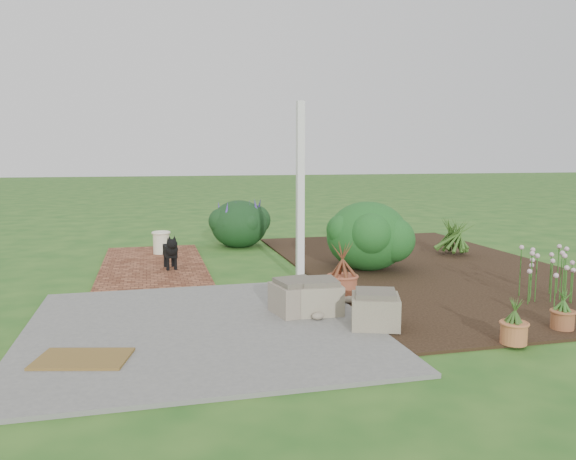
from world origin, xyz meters
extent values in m
plane|color=#22571B|center=(0.00, 0.00, 0.00)|extent=(80.00, 80.00, 0.00)
cube|color=slate|center=(-1.25, -1.75, 0.02)|extent=(3.50, 3.50, 0.04)
cube|color=brown|center=(-1.70, 1.75, 0.02)|extent=(1.60, 3.50, 0.04)
cube|color=black|center=(2.50, 0.50, 0.01)|extent=(4.00, 7.00, 0.03)
cube|color=white|center=(0.30, 0.10, 1.25)|extent=(0.10, 0.10, 2.50)
cube|color=#726D54|center=(0.47, -2.20, 0.20)|extent=(0.61, 0.61, 0.32)
cube|color=gray|center=(-0.18, -1.54, 0.20)|extent=(0.57, 0.57, 0.32)
cube|color=gray|center=(0.05, -1.57, 0.20)|extent=(0.51, 0.51, 0.32)
cube|color=brown|center=(-2.32, -2.49, 0.05)|extent=(0.86, 0.66, 0.02)
cube|color=black|center=(-1.45, 1.29, 0.31)|extent=(0.21, 0.40, 0.17)
cylinder|color=black|center=(-1.49, 1.15, 0.14)|extent=(0.05, 0.05, 0.19)
cylinder|color=black|center=(-1.37, 1.16, 0.14)|extent=(0.05, 0.05, 0.19)
cylinder|color=black|center=(-1.52, 1.42, 0.14)|extent=(0.05, 0.05, 0.19)
cylinder|color=black|center=(-1.40, 1.43, 0.14)|extent=(0.05, 0.05, 0.19)
sphere|color=black|center=(-1.42, 1.06, 0.45)|extent=(0.16, 0.16, 0.16)
cone|color=black|center=(-1.47, 1.49, 0.43)|extent=(0.08, 0.12, 0.14)
cylinder|color=#F1EAC6|center=(-1.55, 2.67, 0.23)|extent=(0.37, 0.37, 0.38)
ellipsoid|color=#113E18|center=(1.51, 0.62, 0.56)|extent=(1.63, 1.63, 1.07)
cylinder|color=#994E33|center=(0.52, -1.06, 0.18)|extent=(0.38, 0.38, 0.29)
cylinder|color=#945532|center=(2.30, -2.70, 0.12)|extent=(0.27, 0.27, 0.19)
cylinder|color=#B7683E|center=(1.53, -2.98, 0.13)|extent=(0.32, 0.32, 0.20)
ellipsoid|color=black|center=(-0.05, 3.33, 0.47)|extent=(1.43, 1.43, 0.93)
camera|label=1|loc=(-1.73, -7.37, 1.78)|focal=35.00mm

